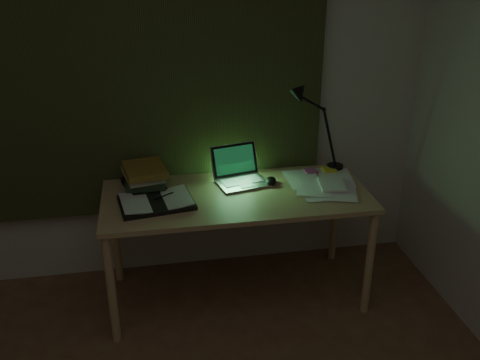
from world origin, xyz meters
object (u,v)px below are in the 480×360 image
Objects in this scene: laptop at (243,168)px; book_stack at (143,177)px; open_textbook at (156,202)px; loose_papers at (323,184)px; desk at (236,246)px; desk_lamp at (338,126)px.

laptop is 1.22× the size of book_stack.
open_textbook is (-0.51, -0.17, -0.09)m from laptop.
laptop is 0.57m from book_stack.
loose_papers is (0.45, -0.10, -0.09)m from laptop.
desk is 5.64× the size of book_stack.
book_stack reaches higher than open_textbook.
laptop is 0.54m from open_textbook.
loose_papers is at bearing -121.63° from desk_lamp.
open_textbook is 0.24m from book_stack.
desk is 0.62m from loose_papers.
open_textbook is at bearing -174.04° from laptop.
laptop is 0.65m from desk_lamp.
open_textbook is 1.15× the size of loose_papers.
laptop is at bearing -5.08° from book_stack.
laptop reaches higher than book_stack.
laptop is at bearing 10.06° from open_textbook.
laptop reaches higher than desk.
laptop is at bearing 63.75° from desk.
book_stack is at bearing 96.65° from open_textbook.
laptop is 0.96× the size of loose_papers.
desk_lamp is at bearing 21.25° from desk.
loose_papers is 0.39m from desk_lamp.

